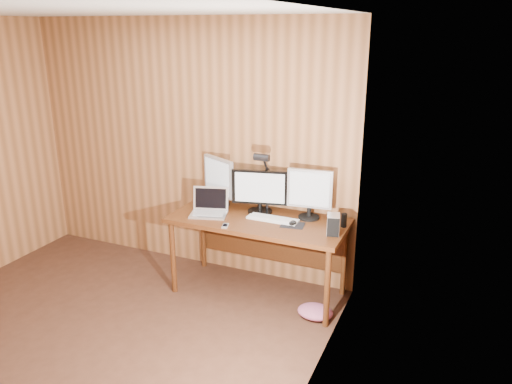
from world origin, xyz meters
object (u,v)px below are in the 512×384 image
Objects in this scene: desk at (261,228)px; speaker at (344,220)px; monitor_left at (219,180)px; keyboard at (273,219)px; mouse at (293,223)px; phone at (225,226)px; laptop at (210,207)px; monitor_center at (260,191)px; monitor_right at (310,192)px; desk_lamp at (264,173)px; hard_drive at (333,224)px.

speaker is (0.75, 0.04, 0.18)m from desk.
monitor_left reaches higher than keyboard.
mouse is at bearing -15.82° from desk.
keyboard is at bearing 26.63° from phone.
laptop is 3.50× the size of phone.
monitor_right is (0.46, 0.04, 0.04)m from monitor_center.
monitor_left is at bearing 166.74° from desk.
keyboard is at bearing -43.43° from desk_lamp.
hard_drive is at bearing -47.63° from monitor_right.
hard_drive is at bearing -27.78° from mouse.
desk_lamp is (-0.77, 0.05, 0.32)m from speaker.
desk_lamp reaches higher than phone.
hard_drive reaches higher than phone.
laptop is at bearing -57.17° from monitor_left.
phone is at bearing -175.00° from mouse.
monitor_center is at bearing 145.42° from keyboard.
monitor_left is at bearing 166.36° from keyboard.
laptop is at bearing -170.30° from monitor_right.
monitor_left is 4.26× the size of phone.
laptop reaches higher than desk.
monitor_center reaches higher than hard_drive.
mouse is 0.38m from hard_drive.
monitor_center is at bearing 9.38° from laptop.
monitor_center is 0.80m from hard_drive.
monitor_right is 1.18× the size of laptop.
keyboard is at bearing 146.41° from mouse.
monitor_center reaches higher than desk.
mouse is (0.38, -0.18, -0.19)m from monitor_center.
monitor_right reaches higher than speaker.
keyboard is (0.60, 0.07, -0.05)m from laptop.
monitor_right is 0.94m from laptop.
monitor_center is 0.30m from keyboard.
speaker reaches higher than mouse.
desk_lamp reaches higher than monitor_center.
phone is 0.91× the size of speaker.
desk_lamp reaches higher than laptop.
monitor_right is (0.42, 0.12, 0.37)m from desk.
laptop is 0.61m from keyboard.
laptop is 0.81m from mouse.
mouse is 0.61× the size of hard_drive.
hard_drive reaches higher than speaker.
mouse is at bearing -37.48° from monitor_center.
desk_lamp is at bearing 15.32° from monitor_center.
laptop is at bearing 123.95° from phone.
mouse is 0.86× the size of speaker.
desk_lamp is (0.03, 0.02, 0.17)m from monitor_center.
desk is 0.38m from mouse.
monitor_center is 0.17m from desk_lamp.
monitor_left reaches higher than phone.
monitor_left reaches higher than monitor_center.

